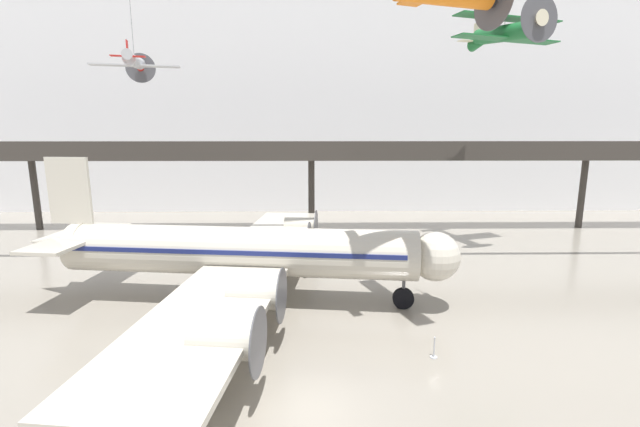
# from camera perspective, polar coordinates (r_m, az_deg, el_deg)

# --- Properties ---
(ground_plane) EXTENTS (260.00, 260.00, 0.00)m
(ground_plane) POSITION_cam_1_polar(r_m,az_deg,el_deg) (18.37, -1.56, -24.86)
(ground_plane) COLOR gray
(hangar_back_wall) EXTENTS (140.00, 3.00, 27.46)m
(hangar_back_wall) POSITION_cam_1_polar(r_m,az_deg,el_deg) (58.74, -1.14, 13.88)
(hangar_back_wall) COLOR white
(hangar_back_wall) RESTS_ON ground
(mezzanine_walkway) EXTENTS (110.00, 3.20, 9.70)m
(mezzanine_walkway) POSITION_cam_1_polar(r_m,az_deg,el_deg) (45.90, -1.17, 7.60)
(mezzanine_walkway) COLOR #38332D
(mezzanine_walkway) RESTS_ON ground
(airliner_silver_main) EXTENTS (27.58, 31.46, 9.14)m
(airliner_silver_main) POSITION_cam_1_polar(r_m,az_deg,el_deg) (27.31, -10.89, -5.05)
(airliner_silver_main) COLOR beige
(airliner_silver_main) RESTS_ON ground
(suspended_plane_silver_racer) EXTENTS (6.93, 5.73, 8.02)m
(suspended_plane_silver_racer) POSITION_cam_1_polar(r_m,az_deg,el_deg) (38.97, -23.48, 18.06)
(suspended_plane_silver_racer) COLOR silver
(suspended_plane_green_biplane) EXTENTS (9.82, 8.31, 5.54)m
(suspended_plane_green_biplane) POSITION_cam_1_polar(r_m,az_deg,el_deg) (41.49, 23.36, 21.25)
(suspended_plane_green_biplane) COLOR #1E6B33
(stanchion_barrier) EXTENTS (0.36, 0.36, 1.08)m
(stanchion_barrier) POSITION_cam_1_polar(r_m,az_deg,el_deg) (22.30, 14.95, -17.31)
(stanchion_barrier) COLOR #B2B5BA
(stanchion_barrier) RESTS_ON ground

